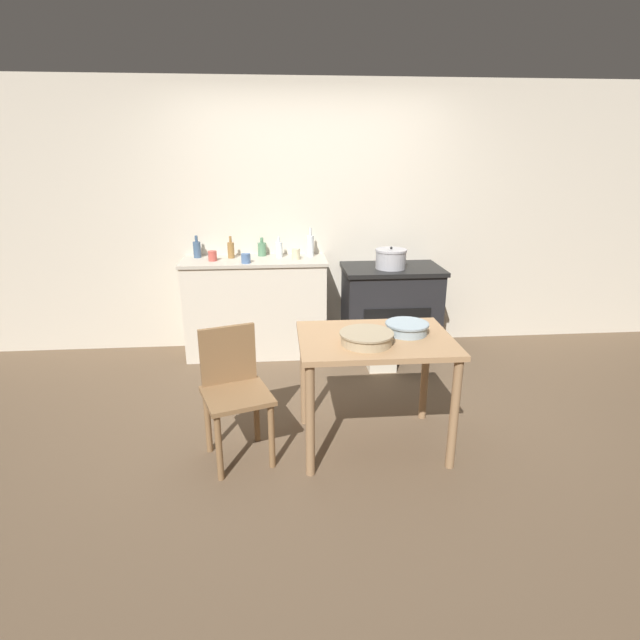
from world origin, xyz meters
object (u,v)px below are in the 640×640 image
Objects in this scene: mixing_bowl_large at (367,337)px; bottle_far_left at (310,246)px; flour_sack at (382,351)px; bottle_center_left at (231,250)px; chair at (234,389)px; cup_mid_right at (296,254)px; bottle_left at (197,249)px; bottle_mid_left at (262,249)px; cup_right at (213,256)px; stove at (390,309)px; stock_pot at (391,259)px; cup_center_right at (246,258)px; work_table at (375,355)px; mixing_bowl_small at (407,327)px; bottle_center at (279,249)px.

mixing_bowl_large is 1.21× the size of bottle_far_left.
bottle_center_left is (-1.36, 0.60, 0.84)m from flour_sack.
cup_mid_right reaches higher than chair.
bottle_left reaches higher than cup_mid_right.
bottle_mid_left reaches higher than cup_right.
cup_right is (-0.16, -0.12, -0.03)m from bottle_center_left.
chair is at bearing -134.40° from flour_sack.
cup_right is at bearing -45.82° from bottle_left.
stove is at bearing 70.09° from flour_sack.
cup_right is (-1.66, 0.09, 0.04)m from stock_pot.
bottle_far_left is at bearing -9.39° from bottle_mid_left.
bottle_far_left reaches higher than bottle_left.
stove is at bearing -0.81° from cup_right.
stove is 10.22× the size of cup_right.
chair is 4.07× the size of bottle_left.
cup_mid_right is (-0.14, -0.12, -0.06)m from bottle_far_left.
chair is 1.77m from flour_sack.
bottle_far_left is 1.34× the size of bottle_center_left.
cup_center_right is at bearing -31.78° from bottle_left.
work_table is 3.47× the size of mixing_bowl_small.
cup_right is (0.16, -0.17, -0.04)m from bottle_left.
mixing_bowl_small is at bearing -48.55° from bottle_left.
bottle_left is at bearing 174.11° from stove.
bottle_center reaches higher than mixing_bowl_large.
bottle_left is 2.08× the size of cup_mid_right.
chair is (-0.91, -0.05, -0.18)m from work_table.
stock_pot reaches higher than work_table.
bottle_mid_left reaches higher than chair.
flour_sack is 1.27× the size of mixing_bowl_small.
mixing_bowl_small is at bearing -98.57° from stock_pot.
stock_pot is at bearing -5.80° from cup_mid_right.
stock_pot is at bearing -11.01° from bottle_center.
stove is at bearing 73.87° from work_table.
bottle_mid_left is at bearing 170.61° from bottle_far_left.
flour_sack is 2.02× the size of bottle_mid_left.
mixing_bowl_small is 2.08m from bottle_mid_left.
bottle_mid_left is 0.89× the size of bottle_center.
mixing_bowl_small is 1.35× the size of bottle_left.
stock_pot is 1.57m from mixing_bowl_small.
bottle_far_left is at bearing 96.39° from mixing_bowl_large.
bottle_far_left is at bearing 135.06° from flour_sack.
bottle_center_left is at bearing 169.39° from cup_mid_right.
stove is 0.96× the size of work_table.
bottle_far_left reaches higher than cup_mid_right.
stock_pot is at bearing -13.38° from bottle_mid_left.
bottle_center is at bearing -178.64° from bottle_far_left.
bottle_far_left is at bearing 106.18° from mixing_bowl_small.
chair is 1.68m from cup_center_right.
stock_pot reaches higher than flour_sack.
bottle_center is 2.27× the size of cup_center_right.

